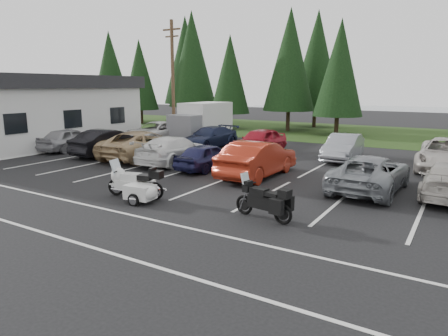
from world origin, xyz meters
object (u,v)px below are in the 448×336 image
car_far_2 (259,141)px  car_far_1 (209,137)px  car_near_0 (70,139)px  car_near_3 (174,150)px  car_near_5 (258,159)px  utility_pole (173,79)px  adventure_motorcycle (263,197)px  building (14,111)px  car_near_4 (207,156)px  car_near_2 (143,144)px  car_far_4 (447,155)px  car_far_0 (156,132)px  car_far_3 (343,147)px  cargo_trailer (140,194)px  touring_motorcycle (135,179)px  box_truck (199,122)px  car_near_1 (109,142)px  car_near_6 (370,173)px

car_far_2 → car_far_1: bearing=176.1°
car_near_0 → car_near_3: bearing=174.6°
car_near_5 → car_far_2: 6.45m
utility_pole → adventure_motorcycle: size_ratio=3.82×
building → car_near_5: building is taller
building → adventure_motorcycle: 23.14m
building → car_near_4: (16.52, -0.05, -1.78)m
car_near_2 → car_far_4: (15.37, 5.30, -0.01)m
car_near_2 → car_near_3: size_ratio=1.13×
car_near_3 → car_far_0: car_far_0 is taller
car_far_3 → car_near_2: bearing=-154.2°
cargo_trailer → car_near_5: bearing=70.1°
touring_motorcycle → adventure_motorcycle: touring_motorcycle is taller
adventure_motorcycle → car_near_3: bearing=153.8°
car_far_2 → car_far_4: (10.25, 0.32, 0.01)m
box_truck → car_near_4: 10.78m
car_near_0 → car_near_4: 11.04m
car_near_5 → touring_motorcycle: bearing=68.2°
car_near_2 → car_far_3: 11.58m
car_far_0 → cargo_trailer: bearing=-47.0°
touring_motorcycle → car_near_3: bearing=103.3°
building → car_far_0: (7.93, 5.94, -1.67)m
car_near_5 → car_far_3: size_ratio=1.14×
box_truck → cargo_trailer: bearing=-62.1°
utility_pole → car_near_4: size_ratio=2.29×
car_near_1 → car_far_2: (7.55, 5.29, -0.01)m
building → car_near_2: bearing=3.2°
car_near_0 → car_far_3: car_near_0 is taller
car_far_2 → cargo_trailer: bearing=-80.7°
car_far_1 → car_far_3: bearing=4.8°
car_far_0 → cargo_trailer: size_ratio=3.79×
cargo_trailer → box_truck: bearing=113.0°
car_far_0 → car_far_4: bearing=4.1°
car_near_4 → touring_motorcycle: (0.63, -5.80, 0.06)m
car_far_2 → building: bearing=-157.7°
car_far_4 → box_truck: bearing=170.2°
utility_pole → car_near_0: 9.03m
car_far_0 → adventure_motorcycle: bearing=-34.5°
car_near_4 → car_near_1: bearing=0.0°
box_truck → car_far_2: box_truck is taller
car_far_2 → car_near_1: bearing=-141.3°
car_near_1 → car_far_1: 6.78m
utility_pole → adventure_motorcycle: bearing=-43.4°
car_near_4 → car_far_3: car_far_3 is taller
car_near_0 → car_near_6: 19.01m
building → car_near_3: building is taller
car_near_2 → car_near_3: (2.60, -0.31, -0.06)m
building → touring_motorcycle: (17.15, -5.85, -1.73)m
car_near_4 → adventure_motorcycle: adventure_motorcycle is taller
car_near_0 → adventure_motorcycle: size_ratio=1.86×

